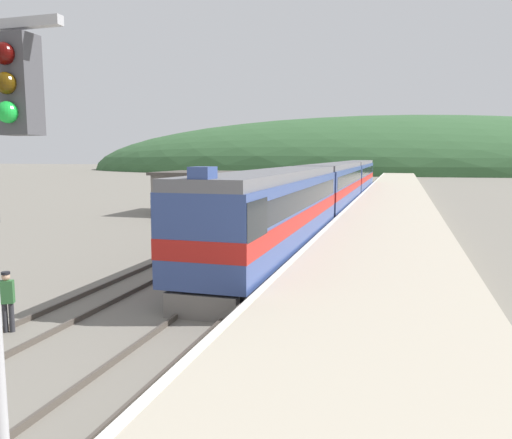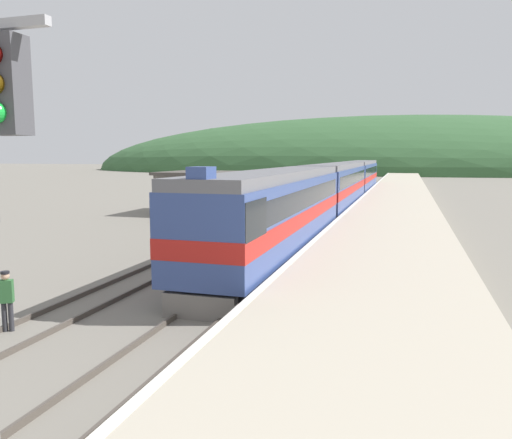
{
  "view_description": "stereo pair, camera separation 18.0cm",
  "coord_description": "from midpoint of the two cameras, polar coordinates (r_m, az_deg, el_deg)",
  "views": [
    {
      "loc": [
        5.63,
        2.3,
        4.88
      ],
      "look_at": [
        0.38,
        20.29,
        2.47
      ],
      "focal_mm": 35.0,
      "sensor_mm": 36.0,
      "label": 1
    },
    {
      "loc": [
        5.8,
        2.36,
        4.88
      ],
      "look_at": [
        0.38,
        20.29,
        2.47
      ],
      "focal_mm": 35.0,
      "sensor_mm": 36.0,
      "label": 2
    }
  ],
  "objects": [
    {
      "name": "station_shed",
      "position": [
        42.19,
        -4.54,
        3.09
      ],
      "size": [
        8.83,
        6.54,
        3.53
      ],
      "color": "slate",
      "rests_on": "ground"
    },
    {
      "name": "track_siding",
      "position": [
        68.55,
        8.53,
        3.23
      ],
      "size": [
        1.52,
        180.0,
        0.16
      ],
      "color": "#4C443D",
      "rests_on": "ground"
    },
    {
      "name": "siding_train",
      "position": [
        61.73,
        7.64,
        4.53
      ],
      "size": [
        2.9,
        44.39,
        3.77
      ],
      "color": "black",
      "rests_on": "ground"
    },
    {
      "name": "express_train_lead_car",
      "position": [
        23.36,
        2.56,
        0.97
      ],
      "size": [
        3.0,
        19.1,
        4.55
      ],
      "color": "black",
      "rests_on": "ground"
    },
    {
      "name": "carriage_second",
      "position": [
        44.13,
        9.37,
        3.85
      ],
      "size": [
        2.99,
        21.04,
        4.19
      ],
      "color": "black",
      "rests_on": "ground"
    },
    {
      "name": "carriage_third",
      "position": [
        65.91,
        11.88,
        4.91
      ],
      "size": [
        2.99,
        21.04,
        4.19
      ],
      "color": "black",
      "rests_on": "ground"
    },
    {
      "name": "distant_hills",
      "position": [
        164.56,
        14.89,
        5.38
      ],
      "size": [
        201.75,
        90.79,
        34.3
      ],
      "color": "#335B33",
      "rests_on": "ground"
    },
    {
      "name": "platform",
      "position": [
        47.88,
        15.8,
        1.76
      ],
      "size": [
        6.6,
        140.0,
        0.95
      ],
      "color": "#B2A893",
      "rests_on": "ground"
    },
    {
      "name": "track_worker",
      "position": [
        15.57,
        -26.32,
        -7.98
      ],
      "size": [
        0.42,
        0.36,
        1.71
      ],
      "color": "#2D2D33",
      "rests_on": "ground"
    },
    {
      "name": "track_main",
      "position": [
        68.08,
        11.98,
        3.12
      ],
      "size": [
        1.52,
        180.0,
        0.16
      ],
      "color": "#4C443D",
      "rests_on": "ground"
    }
  ]
}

